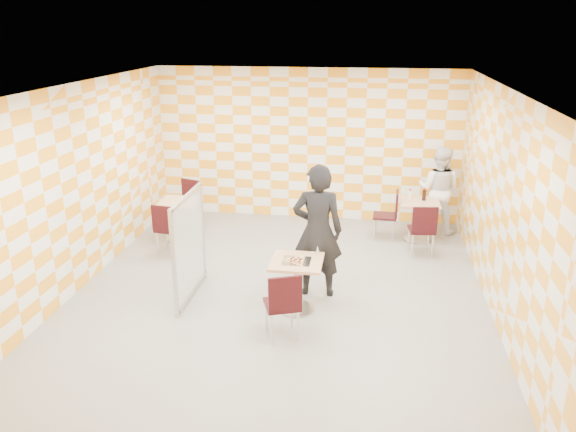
# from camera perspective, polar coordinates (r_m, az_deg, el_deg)

# --- Properties ---
(room_shell) EXTENTS (7.00, 7.00, 7.00)m
(room_shell) POSITION_cam_1_polar(r_m,az_deg,el_deg) (8.37, -0.33, 3.06)
(room_shell) COLOR gray
(room_shell) RESTS_ON ground
(main_table) EXTENTS (0.70, 0.70, 0.75)m
(main_table) POSITION_cam_1_polar(r_m,az_deg,el_deg) (7.74, 0.88, -6.18)
(main_table) COLOR #DBAF76
(main_table) RESTS_ON ground
(second_table) EXTENTS (0.70, 0.70, 0.75)m
(second_table) POSITION_cam_1_polar(r_m,az_deg,el_deg) (10.48, 13.13, 0.21)
(second_table) COLOR #DBAF76
(second_table) RESTS_ON ground
(empty_table) EXTENTS (0.70, 0.70, 0.75)m
(empty_table) POSITION_cam_1_polar(r_m,az_deg,el_deg) (10.41, -10.92, 0.25)
(empty_table) COLOR #DBAF76
(empty_table) RESTS_ON ground
(chair_main_front) EXTENTS (0.55, 0.55, 0.92)m
(chair_main_front) POSITION_cam_1_polar(r_m,az_deg,el_deg) (7.02, -0.47, -8.66)
(chair_main_front) COLOR black
(chair_main_front) RESTS_ON ground
(chair_second_front) EXTENTS (0.47, 0.48, 0.92)m
(chair_second_front) POSITION_cam_1_polar(r_m,az_deg,el_deg) (9.74, 13.54, -1.05)
(chair_second_front) COLOR black
(chair_second_front) RESTS_ON ground
(chair_second_side) EXTENTS (0.45, 0.44, 0.92)m
(chair_second_side) POSITION_cam_1_polar(r_m,az_deg,el_deg) (10.39, 10.35, 0.45)
(chair_second_side) COLOR black
(chair_second_side) RESTS_ON ground
(chair_empty_near) EXTENTS (0.48, 0.48, 0.92)m
(chair_empty_near) POSITION_cam_1_polar(r_m,az_deg,el_deg) (9.74, -12.18, -0.95)
(chair_empty_near) COLOR black
(chair_empty_near) RESTS_ON ground
(chair_empty_far) EXTENTS (0.54, 0.55, 0.92)m
(chair_empty_far) POSITION_cam_1_polar(r_m,az_deg,el_deg) (11.07, -10.14, 1.65)
(chair_empty_far) COLOR black
(chair_empty_far) RESTS_ON ground
(partition) EXTENTS (0.08, 1.38, 1.55)m
(partition) POSITION_cam_1_polar(r_m,az_deg,el_deg) (8.15, -10.01, -2.98)
(partition) COLOR white
(partition) RESTS_ON ground
(man_dark) EXTENTS (0.74, 0.51, 1.97)m
(man_dark) POSITION_cam_1_polar(r_m,az_deg,el_deg) (8.04, 3.02, -1.53)
(man_dark) COLOR black
(man_dark) RESTS_ON ground
(man_white) EXTENTS (0.96, 0.85, 1.65)m
(man_white) POSITION_cam_1_polar(r_m,az_deg,el_deg) (10.96, 15.05, 2.61)
(man_white) COLOR white
(man_white) RESTS_ON ground
(pizza_on_foil) EXTENTS (0.40, 0.40, 0.04)m
(pizza_on_foil) POSITION_cam_1_polar(r_m,az_deg,el_deg) (7.62, 0.87, -4.48)
(pizza_on_foil) COLOR silver
(pizza_on_foil) RESTS_ON main_table
(sport_bottle) EXTENTS (0.06, 0.06, 0.20)m
(sport_bottle) POSITION_cam_1_polar(r_m,az_deg,el_deg) (10.46, 12.29, 2.14)
(sport_bottle) COLOR white
(sport_bottle) RESTS_ON second_table
(soda_bottle) EXTENTS (0.07, 0.07, 0.23)m
(soda_bottle) POSITION_cam_1_polar(r_m,az_deg,el_deg) (10.45, 13.67, 2.11)
(soda_bottle) COLOR black
(soda_bottle) RESTS_ON second_table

